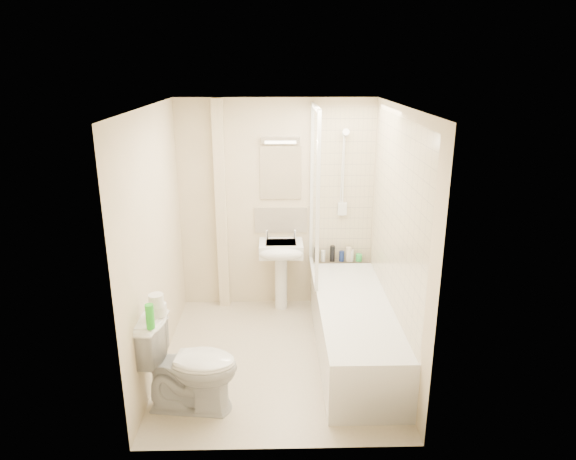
{
  "coord_description": "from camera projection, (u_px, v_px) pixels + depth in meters",
  "views": [
    {
      "loc": [
        0.0,
        -4.39,
        2.75
      ],
      "look_at": [
        0.11,
        0.2,
        1.25
      ],
      "focal_mm": 32.0,
      "sensor_mm": 36.0,
      "label": 1
    }
  ],
  "objects": [
    {
      "name": "bottle_white_b",
      "position": [
        351.0,
        255.0,
        5.95
      ],
      "size": [
        0.06,
        0.06,
        0.14
      ],
      "primitive_type": "cylinder",
      "color": "silver",
      "rests_on": "bathtub"
    },
    {
      "name": "tile_right",
      "position": [
        396.0,
        216.0,
        4.64
      ],
      "size": [
        0.01,
        2.1,
        1.75
      ],
      "primitive_type": "cube",
      "color": "beige",
      "rests_on": "wall_right"
    },
    {
      "name": "mirror",
      "position": [
        281.0,
        173.0,
        5.71
      ],
      "size": [
        0.46,
        0.01,
        0.6
      ],
      "primitive_type": "cube",
      "color": "white",
      "rests_on": "wall_back"
    },
    {
      "name": "green_bottle",
      "position": [
        150.0,
        316.0,
        3.91
      ],
      "size": [
        0.07,
        0.07,
        0.2
      ],
      "primitive_type": "cylinder",
      "color": "green",
      "rests_on": "toilet"
    },
    {
      "name": "splashback",
      "position": [
        281.0,
        220.0,
        5.88
      ],
      "size": [
        0.6,
        0.02,
        0.3
      ],
      "primitive_type": "cube",
      "color": "beige",
      "rests_on": "wall_back"
    },
    {
      "name": "wall_left",
      "position": [
        155.0,
        243.0,
        4.63
      ],
      "size": [
        0.02,
        2.5,
        2.4
      ],
      "primitive_type": "cube",
      "color": "beige",
      "rests_on": "ground"
    },
    {
      "name": "bottle_cream",
      "position": [
        349.0,
        254.0,
        5.95
      ],
      "size": [
        0.07,
        0.07,
        0.17
      ],
      "primitive_type": "cylinder",
      "color": "beige",
      "rests_on": "bathtub"
    },
    {
      "name": "bottle_green",
      "position": [
        359.0,
        258.0,
        5.96
      ],
      "size": [
        0.07,
        0.07,
        0.08
      ],
      "primitive_type": "cylinder",
      "color": "green",
      "rests_on": "bathtub"
    },
    {
      "name": "toilet_roll_upper",
      "position": [
        156.0,
        300.0,
        4.06
      ],
      "size": [
        0.12,
        0.12,
        0.1
      ],
      "primitive_type": "cylinder",
      "color": "white",
      "rests_on": "toilet_roll_lower"
    },
    {
      "name": "toilet",
      "position": [
        189.0,
        364.0,
        4.19
      ],
      "size": [
        0.65,
        0.9,
        0.81
      ],
      "primitive_type": "imported",
      "rotation": [
        0.0,
        0.0,
        1.44
      ],
      "color": "white",
      "rests_on": "ground"
    },
    {
      "name": "bottle_white_a",
      "position": [
        323.0,
        256.0,
        5.95
      ],
      "size": [
        0.05,
        0.05,
        0.13
      ],
      "primitive_type": "cylinder",
      "color": "white",
      "rests_on": "bathtub"
    },
    {
      "name": "shower_screen",
      "position": [
        315.0,
        194.0,
        5.34
      ],
      "size": [
        0.04,
        0.92,
        1.8
      ],
      "color": "white",
      "rests_on": "bathtub"
    },
    {
      "name": "bottle_black_b",
      "position": [
        332.0,
        254.0,
        5.94
      ],
      "size": [
        0.06,
        0.06,
        0.19
      ],
      "primitive_type": "cylinder",
      "color": "black",
      "rests_on": "bathtub"
    },
    {
      "name": "toilet_roll_lower",
      "position": [
        159.0,
        309.0,
        4.13
      ],
      "size": [
        0.12,
        0.12,
        0.1
      ],
      "primitive_type": "cylinder",
      "color": "white",
      "rests_on": "toilet"
    },
    {
      "name": "bathtub",
      "position": [
        354.0,
        328.0,
        4.99
      ],
      "size": [
        0.7,
        2.1,
        0.55
      ],
      "color": "white",
      "rests_on": "ground"
    },
    {
      "name": "bottle_blue",
      "position": [
        342.0,
        256.0,
        5.95
      ],
      "size": [
        0.06,
        0.06,
        0.12
      ],
      "primitive_type": "cylinder",
      "color": "navy",
      "rests_on": "bathtub"
    },
    {
      "name": "floor",
      "position": [
        277.0,
        357.0,
        5.02
      ],
      "size": [
        2.5,
        2.5,
        0.0
      ],
      "primitive_type": "plane",
      "color": "beige",
      "rests_on": "ground"
    },
    {
      "name": "strip_light",
      "position": [
        280.0,
        140.0,
        5.58
      ],
      "size": [
        0.42,
        0.07,
        0.07
      ],
      "primitive_type": "cube",
      "color": "silver",
      "rests_on": "wall_back"
    },
    {
      "name": "pipe_boxing",
      "position": [
        221.0,
        207.0,
        5.77
      ],
      "size": [
        0.12,
        0.12,
        2.4
      ],
      "primitive_type": "cube",
      "color": "beige",
      "rests_on": "ground"
    },
    {
      "name": "ceiling",
      "position": [
        275.0,
        107.0,
        4.28
      ],
      "size": [
        2.2,
        2.5,
        0.02
      ],
      "primitive_type": "cube",
      "color": "white",
      "rests_on": "wall_back"
    },
    {
      "name": "pedestal_sink",
      "position": [
        281.0,
        257.0,
        5.78
      ],
      "size": [
        0.49,
        0.46,
        0.94
      ],
      "color": "white",
      "rests_on": "ground"
    },
    {
      "name": "shower_fixture",
      "position": [
        343.0,
        177.0,
        5.7
      ],
      "size": [
        0.1,
        0.16,
        0.99
      ],
      "color": "white",
      "rests_on": "wall_back"
    },
    {
      "name": "wall_back",
      "position": [
        276.0,
        206.0,
        5.84
      ],
      "size": [
        2.2,
        0.02,
        2.4
      ],
      "primitive_type": "cube",
      "color": "beige",
      "rests_on": "ground"
    },
    {
      "name": "tile_back",
      "position": [
        343.0,
        186.0,
        5.78
      ],
      "size": [
        0.7,
        0.01,
        1.75
      ],
      "primitive_type": "cube",
      "color": "beige",
      "rests_on": "wall_back"
    },
    {
      "name": "bottle_black_a",
      "position": [
        317.0,
        254.0,
        5.94
      ],
      "size": [
        0.06,
        0.06,
        0.17
      ],
      "primitive_type": "cylinder",
      "color": "black",
      "rests_on": "bathtub"
    },
    {
      "name": "wall_right",
      "position": [
        397.0,
        241.0,
        4.68
      ],
      "size": [
        0.02,
        2.5,
        2.4
      ],
      "primitive_type": "cube",
      "color": "beige",
      "rests_on": "ground"
    }
  ]
}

